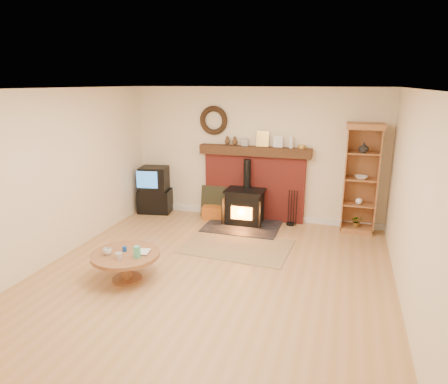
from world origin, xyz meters
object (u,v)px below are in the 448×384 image
(tv_unit, at_px, (155,191))
(curio_cabinet, at_px, (361,179))
(coffee_table, at_px, (126,258))
(wood_stove, at_px, (244,208))

(tv_unit, relative_size, curio_cabinet, 0.49)
(curio_cabinet, bearing_deg, coffee_table, -136.16)
(tv_unit, bearing_deg, curio_cabinet, 1.22)
(wood_stove, bearing_deg, tv_unit, 174.38)
(wood_stove, relative_size, curio_cabinet, 0.70)
(wood_stove, bearing_deg, curio_cabinet, 7.78)
(coffee_table, bearing_deg, wood_stove, 69.40)
(curio_cabinet, bearing_deg, wood_stove, -172.22)
(tv_unit, xyz_separation_m, curio_cabinet, (4.09, 0.09, 0.53))
(wood_stove, distance_m, coffee_table, 2.87)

